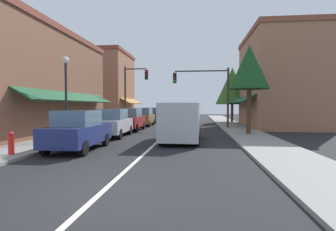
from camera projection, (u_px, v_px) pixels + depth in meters
The scene contains 19 objects.
ground_plane at pixel (173, 128), 23.97m from camera, with size 80.00×80.00×0.00m, color black.
sidewalk_left at pixel (113, 127), 24.57m from camera, with size 2.60×56.00×0.12m, color gray.
sidewalk_right at pixel (236, 128), 23.37m from camera, with size 2.60×56.00×0.12m, color gray.
lane_center_stripe at pixel (173, 128), 23.97m from camera, with size 0.14×52.00×0.01m, color silver.
storefront_left_block at pixel (33, 82), 18.89m from camera, with size 6.39×14.20×7.27m.
storefront_right_block at pixel (279, 81), 24.76m from camera, with size 7.04×10.20×8.59m.
storefront_far_left at pixel (111, 87), 34.71m from camera, with size 5.55×8.20×8.86m.
parked_car_nearest_left at pixel (78, 130), 11.89m from camera, with size 1.85×4.13×1.77m.
parked_car_second_left at pixel (113, 123), 17.06m from camera, with size 1.87×4.14×1.77m.
parked_car_third_left at pixel (130, 120), 21.30m from camera, with size 1.79×4.10×1.77m.
parked_car_far_left at pixel (143, 117), 26.35m from camera, with size 1.81×4.11×1.77m.
parked_car_distant_left at pixel (152, 115), 31.75m from camera, with size 1.87×4.14×1.77m.
van_in_lane at pixel (182, 121), 14.83m from camera, with size 2.11×5.23×2.12m.
traffic_signal_mast_arm at pixel (208, 87), 23.28m from camera, with size 4.84×0.50×5.25m.
traffic_signal_left_corner at pixel (132, 87), 25.86m from camera, with size 2.37×0.50×5.77m.
street_lamp_left_near at pixel (66, 84), 14.45m from camera, with size 0.36×0.36×4.61m.
tree_right_near at pixel (249, 68), 17.63m from camera, with size 2.62×2.62×5.96m.
tree_right_far at pixel (232, 86), 30.96m from camera, with size 3.85×3.85×6.38m.
fire_hydrant at pixel (11, 143), 10.22m from camera, with size 0.22×0.22×0.87m.
Camera 1 is at (2.16, -5.82, 1.97)m, focal length 28.70 mm.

